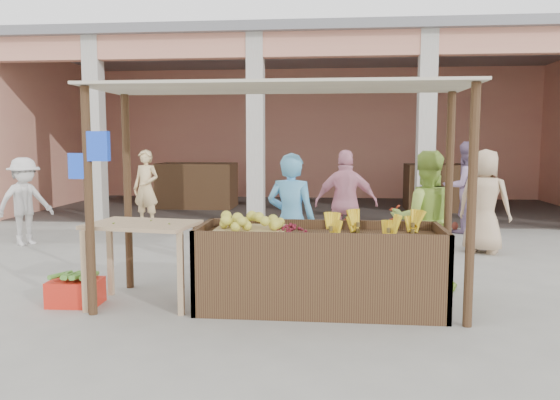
# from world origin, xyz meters

# --- Properties ---
(ground) EXTENTS (60.00, 60.00, 0.00)m
(ground) POSITION_xyz_m (0.00, 0.00, 0.00)
(ground) COLOR gray
(ground) RESTS_ON ground
(market_building) EXTENTS (14.40, 6.40, 4.20)m
(market_building) POSITION_xyz_m (0.05, 8.93, 2.70)
(market_building) COLOR tan
(market_building) RESTS_ON ground
(fruit_stall) EXTENTS (2.60, 0.95, 0.80)m
(fruit_stall) POSITION_xyz_m (0.50, 0.00, 0.40)
(fruit_stall) COLOR #4B351E
(fruit_stall) RESTS_ON ground
(stall_awning) EXTENTS (4.09, 1.35, 2.39)m
(stall_awning) POSITION_xyz_m (-0.01, 0.06, 1.98)
(stall_awning) COLOR #4B351E
(stall_awning) RESTS_ON ground
(banana_heap) EXTENTS (1.02, 0.55, 0.18)m
(banana_heap) POSITION_xyz_m (1.03, 0.05, 0.89)
(banana_heap) COLOR yellow
(banana_heap) RESTS_ON fruit_stall
(melon_tray) EXTENTS (0.76, 0.66, 0.20)m
(melon_tray) POSITION_xyz_m (-0.25, 0.01, 0.89)
(melon_tray) COLOR tan
(melon_tray) RESTS_ON fruit_stall
(berry_heap) EXTENTS (0.43, 0.35, 0.14)m
(berry_heap) POSITION_xyz_m (0.19, -0.05, 0.87)
(berry_heap) COLOR maroon
(berry_heap) RESTS_ON fruit_stall
(side_table) EXTENTS (1.23, 0.91, 0.91)m
(side_table) POSITION_xyz_m (-1.44, -0.06, 0.77)
(side_table) COLOR tan
(side_table) RESTS_ON ground
(papaya_pile) EXTENTS (0.77, 0.44, 0.22)m
(papaya_pile) POSITION_xyz_m (-1.44, -0.06, 1.02)
(papaya_pile) COLOR #4D7F29
(papaya_pile) RESTS_ON side_table
(red_crate) EXTENTS (0.56, 0.41, 0.28)m
(red_crate) POSITION_xyz_m (-2.18, -0.15, 0.14)
(red_crate) COLOR red
(red_crate) RESTS_ON ground
(plantain_bundle) EXTENTS (0.44, 0.31, 0.09)m
(plantain_bundle) POSITION_xyz_m (-2.18, -0.15, 0.33)
(plantain_bundle) COLOR #528C32
(plantain_bundle) RESTS_ON red_crate
(produce_sacks) EXTENTS (0.88, 0.83, 0.67)m
(produce_sacks) POSITION_xyz_m (3.08, 5.20, 0.34)
(produce_sacks) COLOR maroon
(produce_sacks) RESTS_ON ground
(vendor_blue) EXTENTS (0.75, 0.62, 1.77)m
(vendor_blue) POSITION_xyz_m (0.12, 0.83, 0.89)
(vendor_blue) COLOR #5BAFE6
(vendor_blue) RESTS_ON ground
(vendor_green) EXTENTS (0.87, 0.51, 1.78)m
(vendor_green) POSITION_xyz_m (1.75, 0.92, 0.89)
(vendor_green) COLOR #AAD14D
(vendor_green) RESTS_ON ground
(motorcycle) EXTENTS (1.10, 1.80, 0.89)m
(motorcycle) POSITION_xyz_m (1.13, 2.41, 0.44)
(motorcycle) COLOR maroon
(motorcycle) RESTS_ON ground
(shopper_a) EXTENTS (1.02, 1.17, 1.64)m
(shopper_a) POSITION_xyz_m (-4.67, 3.11, 0.82)
(shopper_a) COLOR silver
(shopper_a) RESTS_ON ground
(shopper_b) EXTENTS (1.06, 0.59, 1.78)m
(shopper_b) POSITION_xyz_m (0.84, 2.73, 0.89)
(shopper_b) COLOR pink
(shopper_b) RESTS_ON ground
(shopper_c) EXTENTS (1.06, 0.94, 1.85)m
(shopper_c) POSITION_xyz_m (3.05, 3.20, 0.93)
(shopper_c) COLOR tan
(shopper_c) RESTS_ON ground
(shopper_e) EXTENTS (0.73, 0.62, 1.68)m
(shopper_e) POSITION_xyz_m (-3.28, 5.29, 0.84)
(shopper_e) COLOR #E4C083
(shopper_e) RESTS_ON ground
(shopper_f) EXTENTS (1.06, 0.76, 1.95)m
(shopper_f) POSITION_xyz_m (3.19, 5.13, 0.98)
(shopper_f) COLOR gray
(shopper_f) RESTS_ON ground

